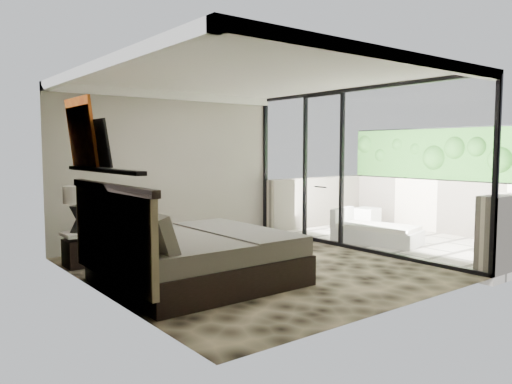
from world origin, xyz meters
TOP-DOWN VIEW (x-y plane):
  - floor at (0.00, 0.00)m, footprint 5.00×5.00m
  - ceiling at (0.00, 0.00)m, footprint 4.50×5.00m
  - back_wall at (0.00, 2.49)m, footprint 4.50×0.02m
  - left_wall at (-2.24, 0.00)m, footprint 0.02×5.00m
  - glass_wall at (2.25, 0.00)m, footprint 0.08×5.00m
  - terrace_slab at (3.75, 0.00)m, footprint 3.00×5.00m
  - parapet_far at (5.10, 0.00)m, footprint 0.30×5.00m
  - foliage_hedge at (5.10, 0.00)m, footprint 0.36×4.60m
  - picture_ledge at (-2.18, 0.10)m, footprint 0.12×2.20m
  - bed at (-1.16, -0.19)m, footprint 2.32×2.25m
  - nightstand at (-1.98, 1.64)m, footprint 0.49×0.49m
  - table_lamp at (-2.01, 1.63)m, footprint 0.38×0.38m
  - abstract_canvas at (-2.19, 0.79)m, footprint 0.13×0.90m
  - framed_print at (-2.14, 0.26)m, footprint 0.11×0.50m
  - ottoman at (4.19, 1.33)m, footprint 0.54×0.54m
  - lounger at (3.01, 0.16)m, footprint 1.15×1.71m

SIDE VIEW (x-z plane):
  - terrace_slab at x=3.75m, z-range -0.12..0.00m
  - floor at x=0.00m, z-range 0.00..0.00m
  - lounger at x=3.01m, z-range -0.12..0.49m
  - ottoman at x=4.19m, z-range 0.00..0.46m
  - nightstand at x=-1.98m, z-range 0.00..0.47m
  - bed at x=-1.16m, z-range -0.27..1.02m
  - parapet_far at x=5.10m, z-range 0.00..1.10m
  - table_lamp at x=-2.01m, z-range 0.62..1.31m
  - back_wall at x=0.00m, z-range 0.00..2.80m
  - left_wall at x=-2.24m, z-range 0.00..2.80m
  - glass_wall at x=2.25m, z-range 0.00..2.80m
  - picture_ledge at x=-2.18m, z-range 1.48..1.52m
  - foliage_hedge at x=5.10m, z-range 1.10..2.20m
  - framed_print at x=-2.14m, z-range 1.53..2.12m
  - abstract_canvas at x=-2.19m, z-range 1.53..2.42m
  - ceiling at x=0.00m, z-range 2.78..2.80m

